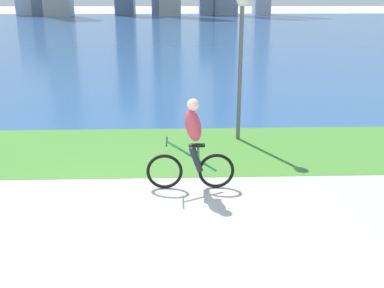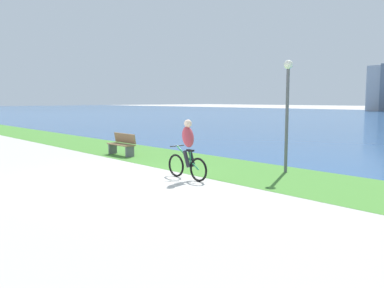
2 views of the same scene
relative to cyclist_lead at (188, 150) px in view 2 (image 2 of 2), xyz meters
name	(u,v)px [view 2 (image 2 of 2)]	position (x,y,z in m)	size (l,w,h in m)	color
ground_plane	(120,180)	(-1.20, -1.50, -0.84)	(300.00, 300.00, 0.00)	#B2AFA8
grass_strip_bayside	(213,165)	(-1.20, 2.23, -0.84)	(120.00, 3.46, 0.01)	#478433
cyclist_lead	(188,150)	(0.00, 0.00, 0.00)	(1.64, 0.52, 1.72)	black
bench_near_path	(122,144)	(-5.51, 1.30, -0.39)	(1.50, 0.47, 0.90)	olive
lamppost_tall	(287,98)	(1.26, 3.01, 1.47)	(0.28, 0.28, 3.48)	#595960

